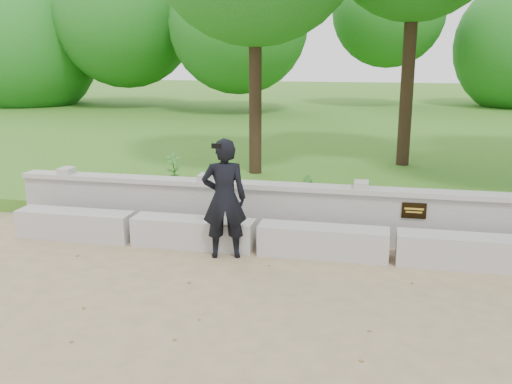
# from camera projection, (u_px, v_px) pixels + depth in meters

# --- Properties ---
(ground) EXTENTS (80.00, 80.00, 0.00)m
(ground) POSITION_uv_depth(u_px,v_px,m) (394.00, 320.00, 6.43)
(ground) COLOR #9F8761
(ground) RESTS_ON ground
(lawn) EXTENTS (40.00, 22.00, 0.25)m
(lawn) POSITION_uv_depth(u_px,v_px,m) (387.00, 135.00, 19.67)
(lawn) COLOR #34681B
(lawn) RESTS_ON ground
(concrete_bench) EXTENTS (11.90, 0.45, 0.45)m
(concrete_bench) POSITION_uv_depth(u_px,v_px,m) (393.00, 246.00, 8.17)
(concrete_bench) COLOR #B2AFA8
(concrete_bench) RESTS_ON ground
(parapet_wall) EXTENTS (12.50, 0.35, 0.90)m
(parapet_wall) POSITION_uv_depth(u_px,v_px,m) (393.00, 217.00, 8.78)
(parapet_wall) COLOR #A8A59E
(parapet_wall) RESTS_ON ground
(man_main) EXTENTS (0.74, 0.67, 1.76)m
(man_main) POSITION_uv_depth(u_px,v_px,m) (224.00, 199.00, 8.20)
(man_main) COLOR black
(man_main) RESTS_ON ground
(shrub_a) EXTENTS (0.41, 0.34, 0.67)m
(shrub_a) POSITION_uv_depth(u_px,v_px,m) (174.00, 168.00, 11.78)
(shrub_a) COLOR #3B7B2A
(shrub_a) RESTS_ON lawn
(shrub_b) EXTENTS (0.32, 0.38, 0.62)m
(shrub_b) POSITION_uv_depth(u_px,v_px,m) (304.00, 193.00, 9.84)
(shrub_b) COLOR #3B7B2A
(shrub_b) RESTS_ON lawn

